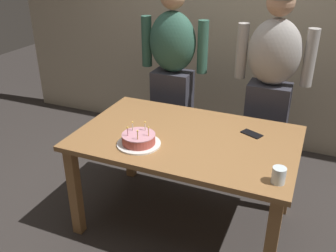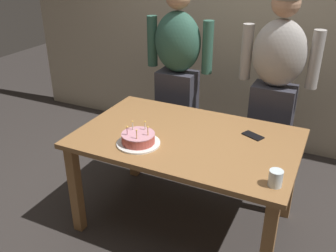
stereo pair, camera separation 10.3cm
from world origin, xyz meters
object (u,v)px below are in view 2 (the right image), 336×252
at_px(water_glass_near, 276,178).
at_px(cell_phone, 253,136).
at_px(birthday_cake, 138,139).
at_px(person_man_bearded, 177,77).
at_px(person_woman_cardigan, 274,91).

bearing_deg(water_glass_near, cell_phone, 115.51).
xyz_separation_m(birthday_cake, water_glass_near, (0.90, -0.09, 0.01)).
distance_m(birthday_cake, cell_phone, 0.79).
relative_size(person_man_bearded, person_woman_cardigan, 1.00).
relative_size(cell_phone, person_man_bearded, 0.09).
bearing_deg(person_woman_cardigan, cell_phone, 88.55).
distance_m(birthday_cake, water_glass_near, 0.91).
relative_size(water_glass_near, person_woman_cardigan, 0.06).
bearing_deg(birthday_cake, person_woman_cardigan, 56.70).
bearing_deg(person_man_bearded, cell_phone, 145.13).
bearing_deg(birthday_cake, water_glass_near, -5.58).
height_order(birthday_cake, person_man_bearded, person_man_bearded).
xyz_separation_m(cell_phone, person_woman_cardigan, (0.01, 0.58, 0.13)).
distance_m(birthday_cake, person_man_bearded, 1.04).
height_order(birthday_cake, person_woman_cardigan, person_woman_cardigan).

